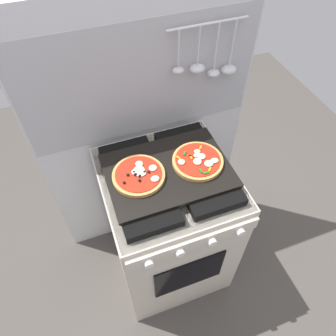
{
  "coord_description": "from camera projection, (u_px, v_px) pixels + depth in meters",
  "views": [
    {
      "loc": [
        -0.3,
        -0.83,
        1.98
      ],
      "look_at": [
        0.0,
        0.0,
        0.93
      ],
      "focal_mm": 33.86,
      "sensor_mm": 36.0,
      "label": 1
    }
  ],
  "objects": [
    {
      "name": "ground_plane",
      "position": [
        168.0,
        258.0,
        2.08
      ],
      "size": [
        4.0,
        4.0,
        0.0
      ],
      "primitive_type": "plane",
      "color": "#4C4742"
    },
    {
      "name": "pizza_left",
      "position": [
        139.0,
        175.0,
        1.35
      ],
      "size": [
        0.23,
        0.23,
        0.03
      ],
      "color": "tan",
      "rests_on": "baking_tray"
    },
    {
      "name": "stove",
      "position": [
        168.0,
        224.0,
        1.74
      ],
      "size": [
        0.6,
        0.64,
        0.9
      ],
      "color": "beige",
      "rests_on": "ground_plane"
    },
    {
      "name": "pizza_right",
      "position": [
        198.0,
        161.0,
        1.4
      ],
      "size": [
        0.23,
        0.23,
        0.03
      ],
      "color": "tan",
      "rests_on": "baking_tray"
    },
    {
      "name": "kitchen_backsplash",
      "position": [
        147.0,
        139.0,
        1.68
      ],
      "size": [
        1.1,
        0.09,
        1.55
      ],
      "color": "silver",
      "rests_on": "ground_plane"
    },
    {
      "name": "baking_tray",
      "position": [
        168.0,
        171.0,
        1.39
      ],
      "size": [
        0.54,
        0.38,
        0.02
      ],
      "primitive_type": "cube",
      "color": "black",
      "rests_on": "stove"
    }
  ]
}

